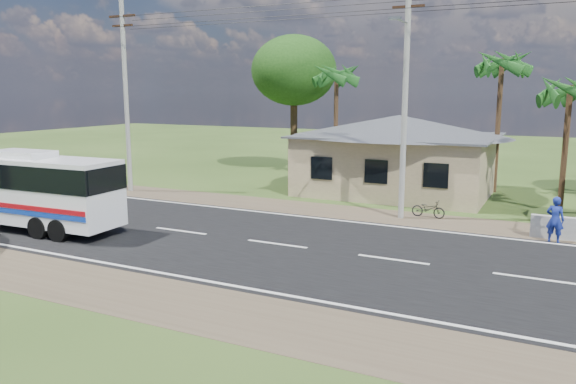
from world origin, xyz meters
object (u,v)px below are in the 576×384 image
motorcycle (428,209)px  small_car (23,183)px  person (555,220)px  coach_bus (9,183)px

motorcycle → small_car: (-21.81, -4.17, 0.24)m
motorcycle → small_car: small_car is taller
person → small_car: person is taller
motorcycle → small_car: size_ratio=0.41×
coach_bus → small_car: coach_bus is taller
coach_bus → person: 22.16m
coach_bus → small_car: (-6.26, 5.52, -1.25)m
motorcycle → small_car: bearing=105.9°
coach_bus → motorcycle: coach_bus is taller
small_car → coach_bus: bearing=-19.8°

